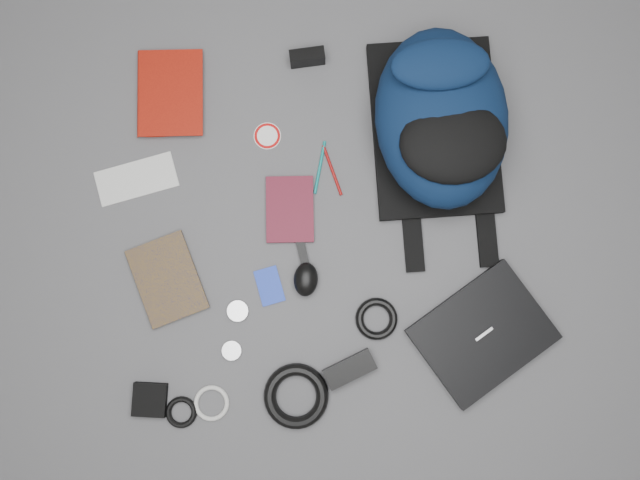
{
  "coord_description": "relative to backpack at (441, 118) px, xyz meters",
  "views": [
    {
      "loc": [
        -0.02,
        -0.15,
        1.66
      ],
      "look_at": [
        0.0,
        0.0,
        0.02
      ],
      "focal_mm": 35.0,
      "sensor_mm": 36.0,
      "label": 1
    }
  ],
  "objects": [
    {
      "name": "laptop",
      "position": [
        0.05,
        -0.56,
        -0.09
      ],
      "size": [
        0.4,
        0.37,
        0.03
      ],
      "primitive_type": "cube",
      "rotation": [
        0.0,
        0.0,
        0.5
      ],
      "color": "black",
      "rests_on": "ground"
    },
    {
      "name": "pen_teal",
      "position": [
        -0.32,
        -0.07,
        -0.11
      ],
      "size": [
        0.05,
        0.14,
        0.01
      ],
      "primitive_type": "cylinder",
      "rotation": [
        1.57,
        0.0,
        -0.31
      ],
      "color": "#0D7775",
      "rests_on": "ground"
    },
    {
      "name": "envelope",
      "position": [
        -0.81,
        -0.04,
        -0.11
      ],
      "size": [
        0.23,
        0.13,
        0.0
      ],
      "primitive_type": "cube",
      "rotation": [
        0.0,
        0.0,
        0.15
      ],
      "color": "silver",
      "rests_on": "ground"
    },
    {
      "name": "ground",
      "position": [
        -0.34,
        -0.26,
        -0.11
      ],
      "size": [
        4.0,
        4.0,
        0.0
      ],
      "primitive_type": "plane",
      "color": "#4F4F51",
      "rests_on": "ground"
    },
    {
      "name": "id_badge",
      "position": [
        -0.49,
        -0.37,
        -0.11
      ],
      "size": [
        0.08,
        0.11,
        0.0
      ],
      "primitive_type": "cube",
      "rotation": [
        0.0,
        0.0,
        0.16
      ],
      "color": "#1835BA",
      "rests_on": "ground"
    },
    {
      "name": "usb_black",
      "position": [
        -0.39,
        -0.29,
        -0.1
      ],
      "size": [
        0.03,
        0.06,
        0.01
      ],
      "primitive_type": "cube",
      "rotation": [
        0.0,
        0.0,
        0.1
      ],
      "color": "black",
      "rests_on": "ground"
    },
    {
      "name": "power_brick",
      "position": [
        -0.31,
        -0.61,
        -0.09
      ],
      "size": [
        0.14,
        0.1,
        0.03
      ],
      "primitive_type": "cube",
      "rotation": [
        0.0,
        0.0,
        0.33
      ],
      "color": "black",
      "rests_on": "ground"
    },
    {
      "name": "headphone_right",
      "position": [
        -0.61,
        -0.52,
        -0.1
      ],
      "size": [
        0.06,
        0.06,
        0.01
      ],
      "primitive_type": "cylinder",
      "rotation": [
        0.0,
        0.0,
        -0.24
      ],
      "color": "#ADADAF",
      "rests_on": "ground"
    },
    {
      "name": "comic_book",
      "position": [
        -0.84,
        -0.34,
        -0.1
      ],
      "size": [
        0.21,
        0.25,
        0.02
      ],
      "primitive_type": "imported",
      "rotation": [
        0.0,
        0.0,
        0.25
      ],
      "color": "#9C720B",
      "rests_on": "ground"
    },
    {
      "name": "white_cable_coil",
      "position": [
        -0.68,
        -0.65,
        -0.1
      ],
      "size": [
        0.11,
        0.11,
        0.01
      ],
      "primitive_type": "torus",
      "rotation": [
        0.0,
        0.0,
        0.26
      ],
      "color": "silver",
      "rests_on": "ground"
    },
    {
      "name": "power_cord_coil",
      "position": [
        -0.46,
        -0.66,
        -0.09
      ],
      "size": [
        0.22,
        0.22,
        0.03
      ],
      "primitive_type": "torus",
      "rotation": [
        0.0,
        0.0,
        0.43
      ],
      "color": "black",
      "rests_on": "ground"
    },
    {
      "name": "earbud_coil",
      "position": [
        -0.76,
        -0.66,
        -0.1
      ],
      "size": [
        0.09,
        0.09,
        0.02
      ],
      "primitive_type": "torus",
      "rotation": [
        0.0,
        0.0,
        -0.05
      ],
      "color": "black",
      "rests_on": "ground"
    },
    {
      "name": "compact_camera",
      "position": [
        -0.32,
        0.23,
        -0.08
      ],
      "size": [
        0.1,
        0.04,
        0.05
      ],
      "primitive_type": "cube",
      "rotation": [
        0.0,
        0.0,
        0.01
      ],
      "color": "black",
      "rests_on": "ground"
    },
    {
      "name": "pouch",
      "position": [
        -0.83,
        -0.62,
        -0.1
      ],
      "size": [
        0.1,
        0.1,
        0.02
      ],
      "primitive_type": "cube",
      "rotation": [
        0.0,
        0.0,
        -0.17
      ],
      "color": "black",
      "rests_on": "ground"
    },
    {
      "name": "cable_coil",
      "position": [
        -0.22,
        -0.49,
        -0.1
      ],
      "size": [
        0.15,
        0.15,
        0.02
      ],
      "primitive_type": "torus",
      "rotation": [
        0.0,
        0.0,
        -0.39
      ],
      "color": "black",
      "rests_on": "ground"
    },
    {
      "name": "mouse",
      "position": [
        -0.39,
        -0.36,
        -0.09
      ],
      "size": [
        0.08,
        0.1,
        0.05
      ],
      "primitive_type": "ellipsoid",
      "rotation": [
        0.0,
        0.0,
        -0.19
      ],
      "color": "black",
      "rests_on": "ground"
    },
    {
      "name": "pen_red",
      "position": [
        -0.29,
        -0.08,
        -0.11
      ],
      "size": [
        0.04,
        0.14,
        0.01
      ],
      "primitive_type": "cylinder",
      "rotation": [
        1.57,
        0.0,
        0.22
      ],
      "color": "maroon",
      "rests_on": "ground"
    },
    {
      "name": "dvd_case",
      "position": [
        -0.41,
        -0.17,
        -0.1
      ],
      "size": [
        0.14,
        0.19,
        0.01
      ],
      "primitive_type": "cube",
      "rotation": [
        0.0,
        0.0,
        -0.11
      ],
      "color": "#480D1A",
      "rests_on": "ground"
    },
    {
      "name": "textbook_red",
      "position": [
        -0.79,
        0.19,
        -0.1
      ],
      "size": [
        0.2,
        0.26,
        0.03
      ],
      "primitive_type": "imported",
      "rotation": [
        0.0,
        0.0,
        -0.1
      ],
      "color": "maroon",
      "rests_on": "ground"
    },
    {
      "name": "sticker_disc",
      "position": [
        -0.45,
        0.04,
        -0.11
      ],
      "size": [
        0.09,
        0.09,
        0.0
      ],
      "primitive_type": "cylinder",
      "rotation": [
        0.0,
        0.0,
        0.21
      ],
      "color": "white",
      "rests_on": "ground"
    },
    {
      "name": "headphone_left",
      "position": [
        -0.58,
        -0.42,
        -0.1
      ],
      "size": [
        0.06,
        0.06,
        0.01
      ],
      "primitive_type": "cylinder",
      "rotation": [
        0.0,
        0.0,
        -0.01
      ],
      "color": "#B8B8BA",
      "rests_on": "ground"
    },
    {
      "name": "backpack",
      "position": [
        0.0,
        0.0,
        0.0
      ],
      "size": [
        0.39,
        0.54,
        0.22
      ],
      "primitive_type": null,
      "rotation": [
        0.0,
        0.0,
        -0.06
      ],
      "color": "black",
      "rests_on": "ground"
    }
  ]
}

